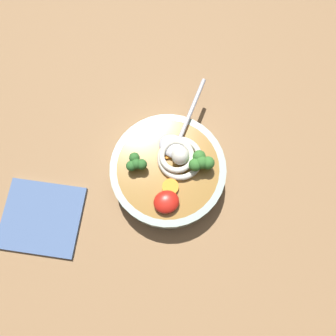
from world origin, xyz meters
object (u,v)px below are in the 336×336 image
object	(u,v)px
noodle_pile	(179,157)
soup_spoon	(178,142)
soup_bowl	(168,172)
folded_napkin	(42,217)

from	to	relation	value
noodle_pile	soup_spoon	size ratio (longest dim) A/B	0.59
noodle_pile	soup_bowl	bearing A→B (deg)	22.04
soup_bowl	folded_napkin	xyz separation A→B (cm)	(25.28, 0.30, -2.37)
noodle_pile	soup_spoon	bearing A→B (deg)	-106.36
folded_napkin	noodle_pile	bearing A→B (deg)	-177.33
noodle_pile	soup_spoon	distance (cm)	3.03
folded_napkin	soup_bowl	bearing A→B (deg)	-179.32
noodle_pile	soup_spoon	xyz separation A→B (cm)	(-0.85, -2.89, -0.33)
noodle_pile	folded_napkin	size ratio (longest dim) A/B	0.62
soup_spoon	folded_napkin	bearing A→B (deg)	138.70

